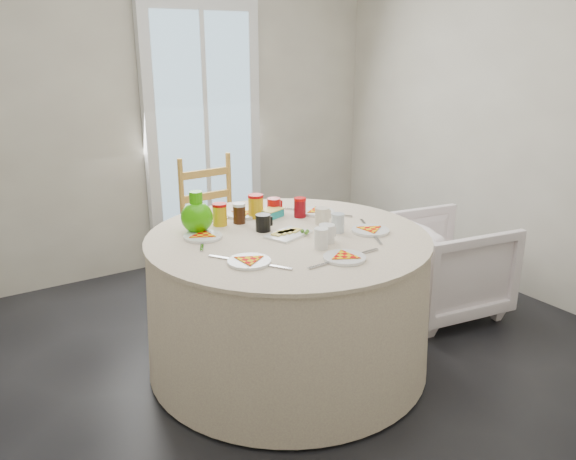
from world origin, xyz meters
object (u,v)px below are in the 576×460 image
wooden_chair (219,232)px  green_pitcher (197,215)px  table (288,302)px  armchair (443,257)px

wooden_chair → green_pitcher: 1.01m
table → green_pitcher: size_ratio=7.00×
wooden_chair → armchair: wooden_chair is taller
wooden_chair → armchair: (1.13, -1.09, -0.08)m
armchair → green_pitcher: bearing=88.0°
wooden_chair → armchair: bearing=-46.6°
armchair → green_pitcher: green_pitcher is taller
table → armchair: 1.24m
table → green_pitcher: bearing=142.2°
table → green_pitcher: (-0.39, 0.30, 0.49)m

